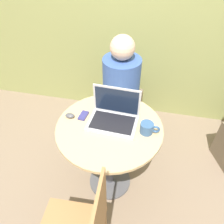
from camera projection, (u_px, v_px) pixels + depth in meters
The scene contains 8 objects.
ground_plane at pixel (110, 181), 2.11m from camera, with size 12.00×12.00×0.00m, color #7F6B56.
back_wall at pixel (135, 2), 2.09m from camera, with size 7.00×0.05×2.60m.
round_table at pixel (110, 141), 1.73m from camera, with size 0.79×0.79×0.75m.
laptop at pixel (114, 116), 1.62m from camera, with size 0.37×0.26×0.25m.
cell_phone at pixel (83, 116), 1.69m from camera, with size 0.07×0.11×0.02m.
computer_mouse at pixel (70, 116), 1.68m from camera, with size 0.07×0.05×0.03m.
coffee_cup at pixel (147, 128), 1.54m from camera, with size 0.14×0.09×0.08m.
person_seated at pixel (122, 98), 2.28m from camera, with size 0.38×0.56×1.20m.
Camera 1 is at (0.26, -1.11, 1.90)m, focal length 35.00 mm.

